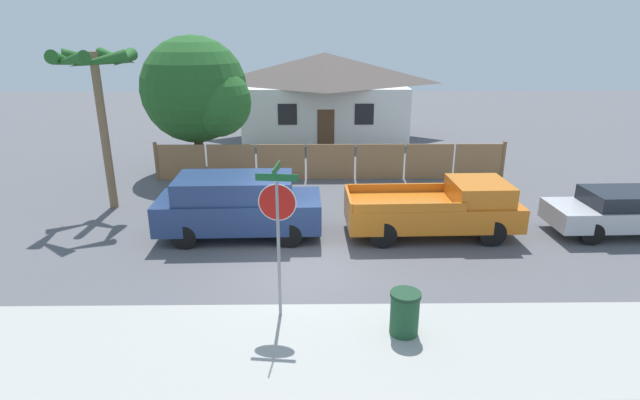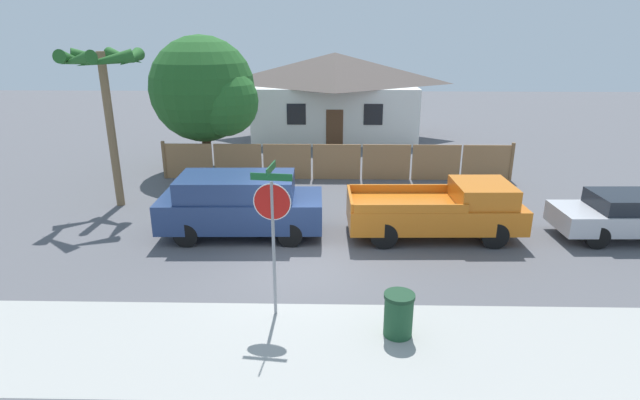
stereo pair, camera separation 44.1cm
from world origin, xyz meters
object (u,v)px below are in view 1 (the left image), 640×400
object	(u,v)px
parked_sedan	(625,211)
trash_bin	(405,313)
orange_pickup	(439,209)
red_suv	(238,204)
palm_tree	(96,73)
house	(325,93)
oak_tree	(199,92)
stop_sign	(278,216)

from	to	relation	value
parked_sedan	trash_bin	xyz separation A→B (m)	(-7.63, -5.24, -0.25)
orange_pickup	red_suv	bearing A→B (deg)	178.55
palm_tree	orange_pickup	size ratio (longest dim) A/B	1.04
house	oak_tree	size ratio (longest dim) A/B	1.67
orange_pickup	house	bearing A→B (deg)	100.07
oak_tree	house	bearing A→B (deg)	55.20
oak_tree	red_suv	size ratio (longest dim) A/B	1.18
red_suv	oak_tree	bearing A→B (deg)	107.74
house	parked_sedan	size ratio (longest dim) A/B	2.09
oak_tree	palm_tree	world-z (taller)	oak_tree
house	parked_sedan	world-z (taller)	house
red_suv	orange_pickup	world-z (taller)	red_suv
palm_tree	orange_pickup	bearing A→B (deg)	-13.62
palm_tree	trash_bin	size ratio (longest dim) A/B	5.73
orange_pickup	trash_bin	distance (m)	5.61
house	stop_sign	distance (m)	19.86
house	palm_tree	world-z (taller)	palm_tree
palm_tree	orange_pickup	xyz separation A→B (m)	(10.88, -2.64, -3.80)
house	parked_sedan	bearing A→B (deg)	-60.02
house	orange_pickup	size ratio (longest dim) A/B	1.88
red_suv	trash_bin	bearing A→B (deg)	-53.34
oak_tree	palm_tree	distance (m)	5.39
red_suv	parked_sedan	world-z (taller)	red_suv
orange_pickup	parked_sedan	world-z (taller)	orange_pickup
parked_sedan	stop_sign	distance (m)	11.29
parked_sedan	orange_pickup	bearing A→B (deg)	178.41
oak_tree	parked_sedan	distance (m)	16.37
house	stop_sign	xyz separation A→B (m)	(-1.40, -19.81, -0.14)
house	parked_sedan	xyz separation A→B (m)	(8.84, -15.32, -1.74)
oak_tree	stop_sign	distance (m)	12.63
palm_tree	stop_sign	world-z (taller)	palm_tree
stop_sign	oak_tree	bearing A→B (deg)	115.44
trash_bin	parked_sedan	bearing A→B (deg)	34.48
palm_tree	stop_sign	xyz separation A→B (m)	(6.34, -7.13, -2.31)
parked_sedan	stop_sign	xyz separation A→B (m)	(-10.24, -4.49, 1.60)
stop_sign	parked_sedan	bearing A→B (deg)	30.08
parked_sedan	trash_bin	world-z (taller)	parked_sedan
trash_bin	red_suv	bearing A→B (deg)	128.18
red_suv	stop_sign	xyz separation A→B (m)	(1.52, -4.49, 1.32)
oak_tree	red_suv	world-z (taller)	oak_tree
palm_tree	trash_bin	world-z (taller)	palm_tree
oak_tree	orange_pickup	size ratio (longest dim) A/B	1.12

